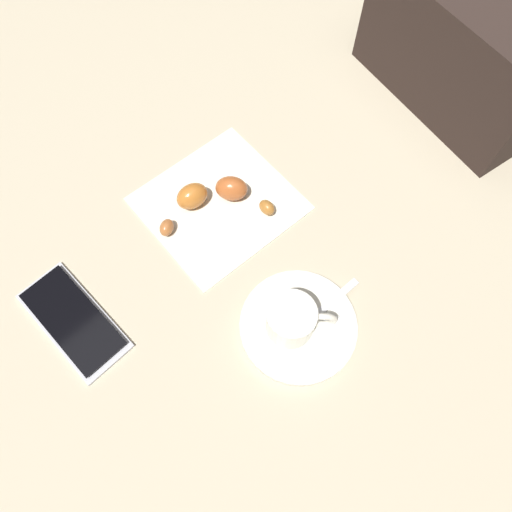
{
  "coord_description": "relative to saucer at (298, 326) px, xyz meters",
  "views": [
    {
      "loc": [
        -0.19,
        0.16,
        0.57
      ],
      "look_at": [
        -0.0,
        -0.01,
        0.02
      ],
      "focal_mm": 33.19,
      "sensor_mm": 36.0,
      "label": 1
    }
  ],
  "objects": [
    {
      "name": "laptop_bag",
      "position": [
        0.11,
        -0.42,
        0.08
      ],
      "size": [
        0.31,
        0.15,
        0.17
      ],
      "primitive_type": "cube",
      "rotation": [
        0.0,
        0.0,
        6.11
      ],
      "color": "black",
      "rests_on": "ground"
    },
    {
      "name": "teaspoon",
      "position": [
        -0.01,
        -0.01,
        0.01
      ],
      "size": [
        0.02,
        0.13,
        0.01
      ],
      "color": "silver",
      "rests_on": "saucer"
    },
    {
      "name": "saucer",
      "position": [
        0.0,
        0.0,
        0.0
      ],
      "size": [
        0.14,
        0.14,
        0.01
      ],
      "primitive_type": "cylinder",
      "color": "silver",
      "rests_on": "ground"
    },
    {
      "name": "espresso_cup",
      "position": [
        0.01,
        0.01,
        0.03
      ],
      "size": [
        0.07,
        0.07,
        0.05
      ],
      "color": "silver",
      "rests_on": "saucer"
    },
    {
      "name": "cell_phone",
      "position": [
        0.2,
        0.2,
        -0.0
      ],
      "size": [
        0.16,
        0.07,
        0.01
      ],
      "color": "#B5B5BE",
      "rests_on": "ground"
    },
    {
      "name": "sugar_packet",
      "position": [
        -0.03,
        -0.01,
        0.01
      ],
      "size": [
        0.04,
        0.06,
        0.01
      ],
      "primitive_type": "cube",
      "rotation": [
        0.0,
        0.0,
        5.12
      ],
      "color": "white",
      "rests_on": "saucer"
    },
    {
      "name": "croissant",
      "position": [
        0.21,
        -0.04,
        0.01
      ],
      "size": [
        0.11,
        0.14,
        0.04
      ],
      "color": "#A2652A",
      "rests_on": "napkin"
    },
    {
      "name": "ground_plane",
      "position": [
        0.11,
        -0.01,
        -0.01
      ],
      "size": [
        1.8,
        1.8,
        0.0
      ],
      "primitive_type": "plane",
      "color": "#B4A78C"
    },
    {
      "name": "napkin",
      "position": [
        0.2,
        -0.05,
        -0.0
      ],
      "size": [
        0.2,
        0.21,
        0.0
      ],
      "primitive_type": "cube",
      "rotation": [
        0.0,
        0.0,
        -0.06
      ],
      "color": "silver",
      "rests_on": "ground"
    }
  ]
}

